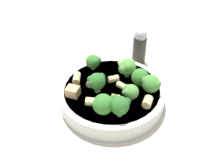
{
  "coord_description": "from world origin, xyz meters",
  "views": [
    {
      "loc": [
        0.35,
        0.05,
        0.35
      ],
      "look_at": [
        0.0,
        0.0,
        0.05
      ],
      "focal_mm": 35.0,
      "sensor_mm": 36.0,
      "label": 1
    }
  ],
  "objects_px": {
    "broccoli_floret_7": "(140,77)",
    "rigatoni_0": "(113,79)",
    "rigatoni_3": "(147,102)",
    "rigatoni_5": "(122,63)",
    "rigatoni_1": "(77,78)",
    "chicken_chunk_1": "(73,91)",
    "chicken_chunk_0": "(115,100)",
    "rigatoni_6": "(122,85)",
    "broccoli_floret_6": "(127,67)",
    "broccoli_floret_1": "(104,104)",
    "broccoli_floret_3": "(120,105)",
    "rigatoni_4": "(93,102)",
    "broccoli_floret_5": "(97,81)",
    "pasta_bowl": "(112,93)",
    "broccoli_floret_0": "(151,84)",
    "broccoli_floret_4": "(94,62)",
    "broccoli_floret_2": "(130,92)",
    "rigatoni_2": "(92,81)",
    "pepper_shaker": "(140,46)"
  },
  "relations": [
    {
      "from": "broccoli_floret_2",
      "to": "pasta_bowl",
      "type": "bearing_deg",
      "value": -124.44
    },
    {
      "from": "broccoli_floret_2",
      "to": "broccoli_floret_3",
      "type": "relative_size",
      "value": 0.78
    },
    {
      "from": "pasta_bowl",
      "to": "chicken_chunk_1",
      "type": "relative_size",
      "value": 9.01
    },
    {
      "from": "rigatoni_4",
      "to": "broccoli_floret_4",
      "type": "bearing_deg",
      "value": -168.91
    },
    {
      "from": "broccoli_floret_1",
      "to": "chicken_chunk_0",
      "type": "distance_m",
      "value": 0.04
    },
    {
      "from": "broccoli_floret_3",
      "to": "rigatoni_0",
      "type": "bearing_deg",
      "value": -164.69
    },
    {
      "from": "broccoli_floret_6",
      "to": "chicken_chunk_0",
      "type": "height_order",
      "value": "broccoli_floret_6"
    },
    {
      "from": "chicken_chunk_0",
      "to": "chicken_chunk_1",
      "type": "height_order",
      "value": "chicken_chunk_1"
    },
    {
      "from": "broccoli_floret_6",
      "to": "broccoli_floret_7",
      "type": "distance_m",
      "value": 0.04
    },
    {
      "from": "broccoli_floret_7",
      "to": "rigatoni_0",
      "type": "bearing_deg",
      "value": -91.79
    },
    {
      "from": "broccoli_floret_6",
      "to": "rigatoni_1",
      "type": "distance_m",
      "value": 0.12
    },
    {
      "from": "broccoli_floret_3",
      "to": "broccoli_floret_6",
      "type": "height_order",
      "value": "broccoli_floret_6"
    },
    {
      "from": "broccoli_floret_6",
      "to": "rigatoni_1",
      "type": "relative_size",
      "value": 1.52
    },
    {
      "from": "pepper_shaker",
      "to": "broccoli_floret_0",
      "type": "bearing_deg",
      "value": 10.84
    },
    {
      "from": "pepper_shaker",
      "to": "broccoli_floret_5",
      "type": "bearing_deg",
      "value": -24.31
    },
    {
      "from": "broccoli_floret_6",
      "to": "broccoli_floret_0",
      "type": "bearing_deg",
      "value": 51.42
    },
    {
      "from": "broccoli_floret_5",
      "to": "rigatoni_2",
      "type": "relative_size",
      "value": 1.53
    },
    {
      "from": "broccoli_floret_5",
      "to": "rigatoni_3",
      "type": "distance_m",
      "value": 0.11
    },
    {
      "from": "broccoli_floret_2",
      "to": "rigatoni_6",
      "type": "distance_m",
      "value": 0.04
    },
    {
      "from": "broccoli_floret_7",
      "to": "broccoli_floret_4",
      "type": "bearing_deg",
      "value": -111.45
    },
    {
      "from": "pasta_bowl",
      "to": "broccoli_floret_3",
      "type": "xyz_separation_m",
      "value": [
        0.08,
        0.03,
        0.04
      ]
    },
    {
      "from": "pasta_bowl",
      "to": "rigatoni_6",
      "type": "relative_size",
      "value": 9.48
    },
    {
      "from": "broccoli_floret_1",
      "to": "broccoli_floret_3",
      "type": "height_order",
      "value": "same"
    },
    {
      "from": "pasta_bowl",
      "to": "broccoli_floret_7",
      "type": "distance_m",
      "value": 0.07
    },
    {
      "from": "broccoli_floret_3",
      "to": "pepper_shaker",
      "type": "height_order",
      "value": "pepper_shaker"
    },
    {
      "from": "chicken_chunk_1",
      "to": "rigatoni_0",
      "type": "bearing_deg",
      "value": 126.49
    },
    {
      "from": "broccoli_floret_6",
      "to": "rigatoni_4",
      "type": "bearing_deg",
      "value": -29.85
    },
    {
      "from": "broccoli_floret_4",
      "to": "broccoli_floret_6",
      "type": "relative_size",
      "value": 0.81
    },
    {
      "from": "rigatoni_1",
      "to": "chicken_chunk_0",
      "type": "xyz_separation_m",
      "value": [
        0.05,
        0.09,
        -0.0
      ]
    },
    {
      "from": "broccoli_floret_7",
      "to": "rigatoni_3",
      "type": "relative_size",
      "value": 1.72
    },
    {
      "from": "rigatoni_1",
      "to": "rigatoni_4",
      "type": "height_order",
      "value": "same"
    },
    {
      "from": "rigatoni_0",
      "to": "rigatoni_3",
      "type": "relative_size",
      "value": 0.99
    },
    {
      "from": "broccoli_floret_6",
      "to": "rigatoni_3",
      "type": "distance_m",
      "value": 0.1
    },
    {
      "from": "rigatoni_3",
      "to": "rigatoni_5",
      "type": "relative_size",
      "value": 1.0
    },
    {
      "from": "rigatoni_0",
      "to": "chicken_chunk_0",
      "type": "relative_size",
      "value": 1.21
    },
    {
      "from": "broccoli_floret_6",
      "to": "pepper_shaker",
      "type": "bearing_deg",
      "value": 169.24
    },
    {
      "from": "rigatoni_2",
      "to": "chicken_chunk_0",
      "type": "relative_size",
      "value": 1.55
    },
    {
      "from": "chicken_chunk_0",
      "to": "chicken_chunk_1",
      "type": "distance_m",
      "value": 0.09
    },
    {
      "from": "broccoli_floret_1",
      "to": "broccoli_floret_7",
      "type": "bearing_deg",
      "value": 146.05
    },
    {
      "from": "pasta_bowl",
      "to": "chicken_chunk_1",
      "type": "distance_m",
      "value": 0.09
    },
    {
      "from": "rigatoni_0",
      "to": "chicken_chunk_0",
      "type": "height_order",
      "value": "rigatoni_0"
    },
    {
      "from": "rigatoni_2",
      "to": "rigatoni_5",
      "type": "xyz_separation_m",
      "value": [
        -0.08,
        0.06,
        0.0
      ]
    },
    {
      "from": "broccoli_floret_3",
      "to": "rigatoni_5",
      "type": "bearing_deg",
      "value": -174.77
    },
    {
      "from": "broccoli_floret_3",
      "to": "broccoli_floret_6",
      "type": "relative_size",
      "value": 0.95
    },
    {
      "from": "rigatoni_5",
      "to": "rigatoni_6",
      "type": "xyz_separation_m",
      "value": [
        0.08,
        0.01,
        -0.0
      ]
    },
    {
      "from": "broccoli_floret_0",
      "to": "rigatoni_5",
      "type": "relative_size",
      "value": 1.74
    },
    {
      "from": "broccoli_floret_5",
      "to": "chicken_chunk_0",
      "type": "xyz_separation_m",
      "value": [
        0.03,
        0.04,
        -0.02
      ]
    },
    {
      "from": "broccoli_floret_7",
      "to": "rigatoni_4",
      "type": "xyz_separation_m",
      "value": [
        0.08,
        -0.09,
        -0.01
      ]
    },
    {
      "from": "chicken_chunk_0",
      "to": "broccoli_floret_4",
      "type": "bearing_deg",
      "value": -148.52
    },
    {
      "from": "rigatoni_1",
      "to": "chicken_chunk_1",
      "type": "bearing_deg",
      "value": 5.85
    }
  ]
}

